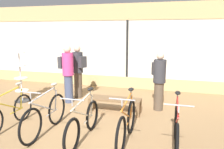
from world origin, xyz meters
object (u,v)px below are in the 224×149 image
at_px(bicycle_far_left, 9,112).
at_px(accessory_rack, 21,80).
at_px(bicycle_center, 84,122).
at_px(bicycle_far_right, 176,130).
at_px(customer_by_window, 159,79).
at_px(customer_near_rack, 68,72).
at_px(bicycle_right, 127,124).
at_px(customer_mid_floor, 78,70).
at_px(bicycle_left, 46,115).
at_px(display_bench, 115,101).

relative_size(bicycle_far_left, accessory_rack, 1.00).
xyz_separation_m(bicycle_far_left, accessory_rack, (-1.04, 1.79, 0.30)).
distance_m(bicycle_center, bicycle_far_right, 1.81).
bearing_deg(customer_by_window, bicycle_far_left, -145.93).
bearing_deg(bicycle_center, bicycle_far_right, 2.23).
bearing_deg(customer_near_rack, bicycle_center, -56.57).
xyz_separation_m(bicycle_far_right, customer_near_rack, (-3.21, 2.06, 0.55)).
height_order(bicycle_right, customer_near_rack, customer_near_rack).
distance_m(bicycle_far_left, customer_near_rack, 2.21).
height_order(bicycle_center, accessory_rack, accessory_rack).
xyz_separation_m(bicycle_center, customer_by_window, (1.34, 2.20, 0.51)).
height_order(bicycle_far_left, customer_by_window, customer_by_window).
distance_m(bicycle_far_left, bicycle_far_right, 3.64).
bearing_deg(accessory_rack, bicycle_center, -32.44).
bearing_deg(customer_mid_floor, bicycle_center, -64.07).
distance_m(bicycle_left, bicycle_far_right, 2.72).
bearing_deg(bicycle_center, bicycle_left, 175.64).
bearing_deg(bicycle_far_right, bicycle_left, -179.99).
bearing_deg(bicycle_right, bicycle_far_right, -1.92).
distance_m(bicycle_far_right, customer_by_window, 2.23).
xyz_separation_m(bicycle_left, accessory_rack, (-1.96, 1.76, 0.28)).
distance_m(bicycle_left, bicycle_center, 0.92).
relative_size(bicycle_right, customer_mid_floor, 0.99).
xyz_separation_m(bicycle_far_right, accessory_rack, (-4.69, 1.76, 0.28)).
height_order(customer_by_window, customer_mid_floor, customer_mid_floor).
xyz_separation_m(bicycle_right, customer_near_rack, (-2.28, 2.03, 0.56)).
height_order(bicycle_right, display_bench, bicycle_right).
bearing_deg(accessory_rack, bicycle_left, -41.88).
relative_size(bicycle_right, bicycle_far_right, 0.98).
bearing_deg(bicycle_left, display_bench, 54.05).
bearing_deg(customer_by_window, display_bench, -153.82).
distance_m(bicycle_center, bicycle_right, 0.88).
xyz_separation_m(bicycle_far_left, customer_near_rack, (0.43, 2.09, 0.58)).
relative_size(bicycle_far_right, accessory_rack, 1.07).
distance_m(display_bench, customer_near_rack, 1.81).
distance_m(bicycle_far_right, display_bench, 2.23).
relative_size(display_bench, customer_mid_floor, 0.80).
bearing_deg(bicycle_left, bicycle_center, -4.36).
bearing_deg(accessory_rack, bicycle_far_right, -20.59).
relative_size(bicycle_center, customer_mid_floor, 0.98).
bearing_deg(customer_by_window, bicycle_right, -102.72).
relative_size(bicycle_left, customer_near_rack, 0.98).
xyz_separation_m(bicycle_right, display_bench, (-0.65, 1.54, -0.07)).
distance_m(bicycle_left, customer_by_window, 3.14).
bearing_deg(customer_mid_floor, bicycle_left, -81.67).
xyz_separation_m(bicycle_right, bicycle_far_right, (0.93, -0.03, 0.00)).
bearing_deg(customer_mid_floor, customer_by_window, -10.11).
bearing_deg(customer_by_window, bicycle_center, -121.48).
bearing_deg(bicycle_right, bicycle_far_left, -178.76).
xyz_separation_m(bicycle_far_left, bicycle_center, (1.84, -0.04, -0.01)).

